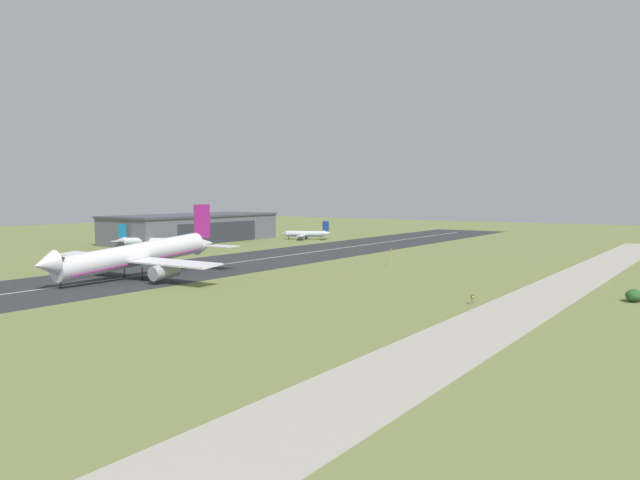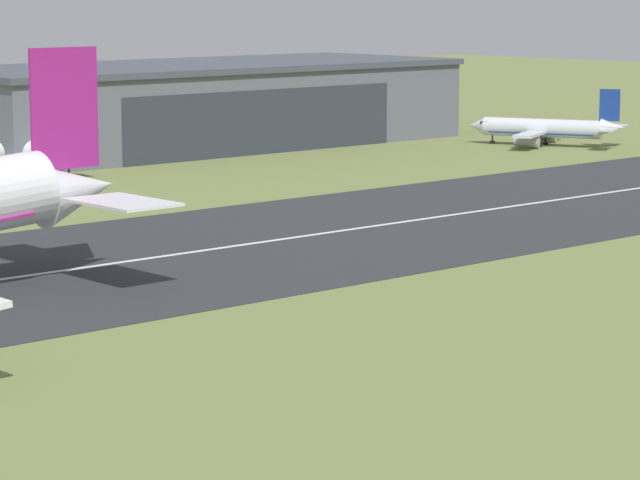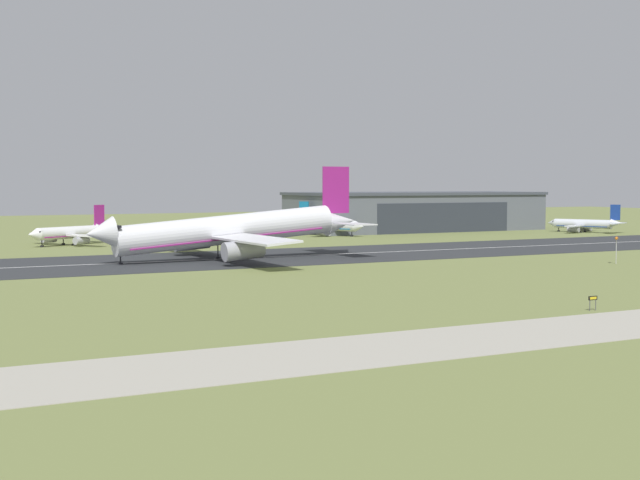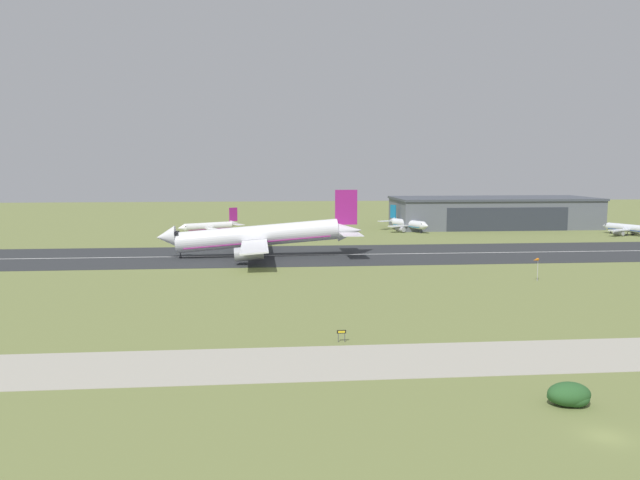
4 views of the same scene
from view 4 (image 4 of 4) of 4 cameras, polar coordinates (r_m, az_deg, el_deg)
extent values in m
plane|color=olive|center=(123.30, 10.15, -5.35)|extent=(678.02, 678.02, 0.00)
cube|color=#2B2D30|center=(182.90, 5.00, -1.30)|extent=(438.02, 42.06, 0.06)
cube|color=silver|center=(182.89, 5.00, -1.29)|extent=(394.22, 0.70, 0.01)
cube|color=#A8A393|center=(89.28, 16.56, -10.22)|extent=(328.51, 14.64, 0.05)
cube|color=slate|center=(272.31, 15.54, 2.36)|extent=(82.44, 32.16, 11.67)
cube|color=#424751|center=(271.92, 15.58, 3.68)|extent=(83.44, 33.16, 0.90)
cube|color=#2D333D|center=(257.43, 16.80, 1.82)|extent=(49.47, 0.12, 9.34)
cylinder|color=white|center=(176.53, -5.72, 0.39)|extent=(45.82, 6.30, 9.29)
cone|color=white|center=(178.30, -13.90, 0.29)|extent=(5.74, 5.90, 6.22)
cone|color=white|center=(178.39, 2.73, 0.82)|extent=(7.44, 5.33, 5.78)
cube|color=black|center=(177.79, -12.99, 0.67)|extent=(1.18, 4.97, 0.52)
cube|color=#991E7A|center=(176.71, -5.72, -0.13)|extent=(40.86, 5.96, 3.32)
cube|color=white|center=(192.46, -6.00, 0.61)|extent=(7.20, 26.07, 0.93)
cylinder|color=#A8A8B2|center=(190.64, -6.41, -0.08)|extent=(7.88, 3.70, 4.19)
cube|color=white|center=(160.85, -6.03, -0.61)|extent=(7.20, 26.07, 0.93)
cylinder|color=#A8A8B2|center=(163.19, -6.50, -1.24)|extent=(7.88, 3.70, 4.19)
cube|color=#991E7A|center=(177.66, 2.41, 3.01)|extent=(6.36, 0.34, 9.93)
cube|color=white|center=(185.58, 2.19, 1.00)|extent=(5.65, 8.99, 0.24)
cube|color=white|center=(171.05, 2.88, 0.50)|extent=(5.65, 8.99, 0.24)
cylinder|color=black|center=(178.36, -12.64, -1.14)|extent=(0.24, 0.24, 3.20)
cylinder|color=black|center=(178.55, -12.63, -1.58)|extent=(0.84, 0.84, 0.44)
cylinder|color=black|center=(180.56, -5.84, -0.91)|extent=(0.24, 0.24, 3.20)
cylinder|color=black|center=(180.75, -5.83, -1.35)|extent=(0.84, 0.84, 0.44)
cylinder|color=black|center=(173.61, -5.84, -1.22)|extent=(0.24, 0.24, 3.20)
cylinder|color=black|center=(173.81, -5.83, -1.67)|extent=(0.84, 0.84, 0.44)
cylinder|color=silver|center=(247.69, 8.12, 1.48)|extent=(10.53, 16.76, 3.16)
cone|color=silver|center=(240.16, 9.65, 1.28)|extent=(4.10, 3.96, 3.16)
cone|color=silver|center=(255.72, 6.61, 1.79)|extent=(4.24, 4.66, 2.84)
cube|color=black|center=(241.27, 9.41, 1.46)|extent=(2.89, 2.19, 0.44)
cube|color=#146B9E|center=(247.77, 8.12, 1.28)|extent=(9.61, 15.15, 0.20)
cube|color=silver|center=(243.93, 7.16, 1.28)|extent=(8.47, 6.16, 0.40)
cylinder|color=#A8A8B2|center=(244.01, 7.36, 0.99)|extent=(3.59, 4.55, 1.96)
cube|color=silver|center=(251.12, 9.15, 1.40)|extent=(8.47, 6.16, 0.40)
cylinder|color=#A8A8B2|center=(250.38, 9.12, 1.11)|extent=(3.59, 4.55, 1.96)
cube|color=#146B9E|center=(254.98, 6.70, 2.61)|extent=(1.79, 3.20, 5.37)
cube|color=silver|center=(253.13, 5.93, 1.73)|extent=(5.67, 4.86, 0.24)
cube|color=silver|center=(258.10, 7.33, 1.81)|extent=(5.67, 4.86, 0.24)
cylinder|color=black|center=(242.34, 9.23, 0.79)|extent=(0.24, 0.24, 1.46)
cylinder|color=black|center=(242.40, 9.23, 0.67)|extent=(0.84, 0.84, 0.44)
cylinder|color=black|center=(246.83, 7.75, 0.93)|extent=(0.24, 0.24, 1.46)
cylinder|color=black|center=(246.88, 7.75, 0.81)|extent=(0.84, 0.84, 0.44)
cylinder|color=black|center=(249.25, 8.42, 0.97)|extent=(0.24, 0.24, 1.46)
cylinder|color=black|center=(249.30, 8.42, 0.85)|extent=(0.84, 0.84, 0.44)
cylinder|color=silver|center=(258.48, 26.49, 0.98)|extent=(10.22, 17.61, 2.81)
cone|color=silver|center=(264.24, 24.62, 1.19)|extent=(3.62, 3.48, 2.81)
cube|color=black|center=(263.40, 24.87, 1.28)|extent=(2.63, 2.01, 0.44)
cube|color=navy|center=(258.55, 26.48, 0.81)|extent=(9.33, 15.91, 0.20)
cube|color=silver|center=(263.67, 27.12, 0.94)|extent=(9.39, 6.43, 0.40)
cylinder|color=#A8A8B2|center=(263.48, 26.92, 0.70)|extent=(3.13, 4.05, 1.74)
cube|color=silver|center=(253.81, 25.68, 0.82)|extent=(9.39, 6.43, 0.40)
cylinder|color=#A8A8B2|center=(254.83, 25.65, 0.58)|extent=(3.13, 4.05, 1.74)
cylinder|color=black|center=(263.03, 25.04, 0.69)|extent=(0.24, 0.24, 1.32)
cylinder|color=black|center=(263.07, 25.03, 0.60)|extent=(0.84, 0.84, 0.44)
cylinder|color=black|center=(260.00, 26.70, 0.54)|extent=(0.24, 0.24, 1.32)
cylinder|color=black|center=(260.05, 26.69, 0.44)|extent=(0.84, 0.84, 0.44)
cylinder|color=black|center=(257.19, 26.29, 0.50)|extent=(0.24, 0.24, 1.32)
cylinder|color=black|center=(257.23, 26.28, 0.40)|extent=(0.84, 0.84, 0.44)
cylinder|color=white|center=(236.34, -10.19, 1.21)|extent=(17.52, 11.47, 3.06)
cone|color=white|center=(232.32, -12.57, 1.06)|extent=(3.88, 4.00, 3.06)
cone|color=white|center=(240.90, -7.81, 1.49)|extent=(4.54, 4.17, 2.75)
cube|color=black|center=(232.82, -12.23, 1.23)|extent=(2.21, 2.81, 0.44)
cube|color=#991E7A|center=(236.42, -10.19, 1.01)|extent=(15.84, 10.45, 0.20)
cube|color=white|center=(242.56, -10.93, 1.21)|extent=(7.77, 10.87, 0.40)
cylinder|color=#A8A8B2|center=(241.66, -10.97, 0.90)|extent=(4.39, 3.57, 1.89)
cube|color=white|center=(229.96, -9.58, 0.94)|extent=(7.77, 10.87, 0.40)
cylinder|color=#A8A8B2|center=(230.62, -9.79, 0.65)|extent=(4.39, 3.57, 1.89)
cube|color=#991E7A|center=(240.35, -7.94, 2.33)|extent=(3.05, 1.84, 5.19)
cube|color=white|center=(244.30, -8.24, 1.54)|extent=(4.80, 5.50, 0.24)
cube|color=white|center=(237.39, -7.43, 1.40)|extent=(4.80, 5.50, 0.24)
cylinder|color=black|center=(233.51, -11.96, 0.53)|extent=(0.24, 0.24, 1.63)
cylinder|color=black|center=(233.57, -11.96, 0.38)|extent=(0.84, 0.84, 0.44)
cylinder|color=black|center=(238.30, -10.33, 0.69)|extent=(0.24, 0.24, 1.63)
cylinder|color=black|center=(238.36, -10.33, 0.55)|extent=(0.84, 0.84, 0.44)
cylinder|color=black|center=(234.96, -9.97, 0.61)|extent=(0.24, 0.24, 1.63)
cylinder|color=black|center=(235.02, -9.97, 0.47)|extent=(0.84, 0.84, 0.44)
ellipsoid|color=#285628|center=(74.45, 21.75, -13.09)|extent=(4.72, 2.53, 2.01)
ellipsoid|color=#285628|center=(74.24, 22.30, -13.23)|extent=(3.12, 2.49, 1.87)
ellipsoid|color=#285628|center=(74.17, 21.81, -12.95)|extent=(4.69, 3.33, 2.56)
cylinder|color=#B7B7BC|center=(148.18, 19.28, -2.56)|extent=(0.14, 0.14, 5.19)
cone|color=orange|center=(146.61, 19.10, -1.73)|extent=(2.18, 2.05, 0.60)
cylinder|color=#4C4C51|center=(92.57, 1.68, -8.93)|extent=(0.10, 0.10, 1.28)
cylinder|color=#4C4C51|center=(92.68, 2.27, -8.91)|extent=(0.10, 0.10, 1.28)
cube|color=black|center=(92.38, 1.98, -8.38)|extent=(1.36, 0.12, 0.51)
cube|color=yellow|center=(92.32, 1.98, -8.39)|extent=(1.03, 0.02, 0.30)
camera|label=1|loc=(117.17, -72.90, 0.27)|focal=35.00mm
camera|label=2|loc=(82.16, -37.18, 3.92)|focal=85.00mm
camera|label=3|loc=(68.93, -86.49, -8.32)|focal=50.00mm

